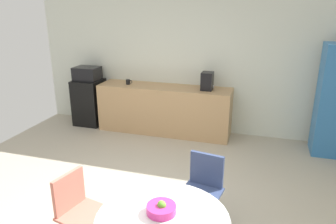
# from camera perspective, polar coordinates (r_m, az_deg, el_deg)

# --- Properties ---
(ground_plane) EXTENTS (6.00, 6.00, 0.00)m
(ground_plane) POSITION_cam_1_polar(r_m,az_deg,el_deg) (3.97, -7.41, -18.06)
(ground_plane) COLOR #B2A893
(wall_back) EXTENTS (6.00, 0.10, 2.60)m
(wall_back) POSITION_cam_1_polar(r_m,az_deg,el_deg) (6.12, 3.58, 8.70)
(wall_back) COLOR silver
(wall_back) RESTS_ON ground_plane
(counter_block) EXTENTS (2.51, 0.60, 0.90)m
(counter_block) POSITION_cam_1_polar(r_m,az_deg,el_deg) (6.10, -0.67, 0.45)
(counter_block) COLOR tan
(counter_block) RESTS_ON ground_plane
(mini_fridge) EXTENTS (0.54, 0.54, 0.92)m
(mini_fridge) POSITION_cam_1_polar(r_m,az_deg,el_deg) (6.73, -13.82, 1.76)
(mini_fridge) COLOR black
(mini_fridge) RESTS_ON ground_plane
(microwave) EXTENTS (0.48, 0.38, 0.26)m
(microwave) POSITION_cam_1_polar(r_m,az_deg,el_deg) (6.59, -14.22, 6.67)
(microwave) COLOR black
(microwave) RESTS_ON mini_fridge
(chair_coral) EXTENTS (0.50, 0.50, 0.83)m
(chair_coral) POSITION_cam_1_polar(r_m,az_deg,el_deg) (3.35, -15.92, -15.52)
(chair_coral) COLOR silver
(chair_coral) RESTS_ON ground_plane
(chair_navy) EXTENTS (0.48, 0.48, 0.83)m
(chair_navy) POSITION_cam_1_polar(r_m,az_deg,el_deg) (3.58, 6.33, -12.43)
(chair_navy) COLOR silver
(chair_navy) RESTS_ON ground_plane
(fruit_bowl) EXTENTS (0.25, 0.25, 0.11)m
(fruit_bowl) POSITION_cam_1_polar(r_m,az_deg,el_deg) (2.76, -1.20, -16.81)
(fruit_bowl) COLOR #D8338C
(fruit_bowl) RESTS_ON round_table
(mug_white) EXTENTS (0.13, 0.08, 0.09)m
(mug_white) POSITION_cam_1_polar(r_m,az_deg,el_deg) (5.82, 7.39, 4.50)
(mug_white) COLOR white
(mug_white) RESTS_ON counter_block
(mug_green) EXTENTS (0.13, 0.08, 0.09)m
(mug_green) POSITION_cam_1_polar(r_m,az_deg,el_deg) (6.18, -7.11, 5.35)
(mug_green) COLOR black
(mug_green) RESTS_ON counter_block
(coffee_maker) EXTENTS (0.20, 0.24, 0.32)m
(coffee_maker) POSITION_cam_1_polar(r_m,az_deg,el_deg) (5.75, 7.00, 5.49)
(coffee_maker) COLOR black
(coffee_maker) RESTS_ON counter_block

